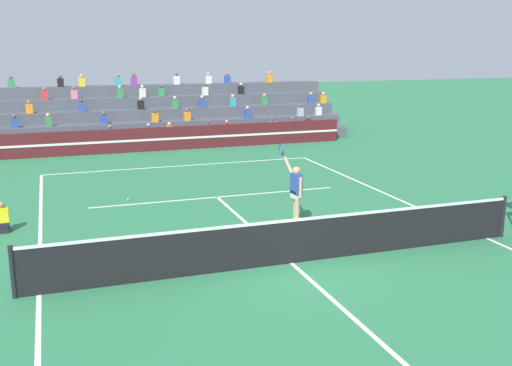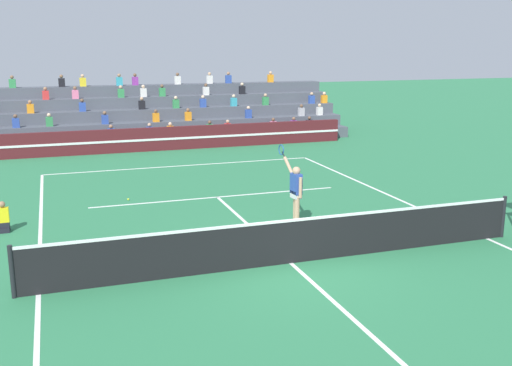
{
  "view_description": "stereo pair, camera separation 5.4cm",
  "coord_description": "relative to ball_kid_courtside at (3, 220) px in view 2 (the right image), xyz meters",
  "views": [
    {
      "loc": [
        -5.03,
        -12.04,
        4.95
      ],
      "look_at": [
        0.35,
        3.51,
        1.1
      ],
      "focal_mm": 42.0,
      "sensor_mm": 36.0,
      "label": 1
    },
    {
      "loc": [
        -4.98,
        -12.06,
        4.95
      ],
      "look_at": [
        0.35,
        3.51,
        1.1
      ],
      "focal_mm": 42.0,
      "sensor_mm": 36.0,
      "label": 2
    }
  ],
  "objects": [
    {
      "name": "tennis_ball",
      "position": [
        3.58,
        2.27,
        -0.3
      ],
      "size": [
        0.07,
        0.07,
        0.07
      ],
      "primitive_type": "sphere",
      "color": "#C6DB33",
      "rests_on": "ground"
    },
    {
      "name": "ground_plane",
      "position": [
        6.41,
        -4.7,
        -0.33
      ],
      "size": [
        120.0,
        120.0,
        0.0
      ],
      "primitive_type": "plane",
      "color": "#2D7A4C"
    },
    {
      "name": "bleacher_stand",
      "position": [
        6.41,
        14.93,
        0.69
      ],
      "size": [
        20.17,
        4.75,
        3.38
      ],
      "color": "#4C515B",
      "rests_on": "ground"
    },
    {
      "name": "tennis_net",
      "position": [
        6.41,
        -4.7,
        0.21
      ],
      "size": [
        12.0,
        0.1,
        1.1
      ],
      "color": "black",
      "rests_on": "ground"
    },
    {
      "name": "tennis_player",
      "position": [
        7.57,
        -2.15,
        0.65
      ],
      "size": [
        0.33,
        1.39,
        2.25
      ],
      "color": "tan",
      "rests_on": "ground"
    },
    {
      "name": "sponsor_banner_wall",
      "position": [
        6.41,
        11.13,
        0.22
      ],
      "size": [
        18.0,
        0.26,
        1.1
      ],
      "color": "#51191E",
      "rests_on": "ground"
    },
    {
      "name": "court_lines",
      "position": [
        6.41,
        -4.7,
        -0.33
      ],
      "size": [
        11.1,
        23.9,
        0.01
      ],
      "color": "white",
      "rests_on": "ground"
    },
    {
      "name": "ball_kid_courtside",
      "position": [
        0.0,
        0.0,
        0.0
      ],
      "size": [
        0.3,
        0.36,
        0.84
      ],
      "color": "black",
      "rests_on": "ground"
    }
  ]
}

